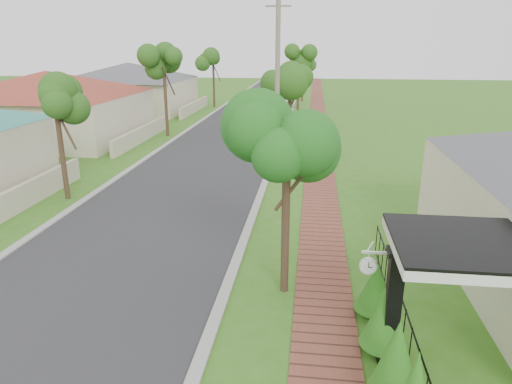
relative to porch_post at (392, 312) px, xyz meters
The scene contains 16 objects.
ground 4.79m from the porch_post, 167.60° to the left, with size 160.00×160.00×0.00m, color #356C19.
road 22.34m from the porch_post, 109.77° to the left, with size 7.00×120.00×0.02m, color #28282B.
kerb_right 21.39m from the porch_post, 100.52° to the left, with size 0.30×120.00×0.10m, color #9E9E99.
kerb_left 23.83m from the porch_post, 118.07° to the left, with size 0.30×120.00×0.10m, color #9E9E99.
sidewalk 21.07m from the porch_post, 93.54° to the left, with size 1.50×120.00×0.03m, color brown.
porch_post is the anchor object (origin of this frame).
picket_fence 1.21m from the porch_post, 70.71° to the left, with size 0.03×8.02×1.00m.
street_trees 29.02m from the porch_post, 104.93° to the left, with size 10.70×37.65×5.89m.
hedge_row 0.55m from the porch_post, 101.83° to the right, with size 0.88×4.99×2.19m.
far_house_red 28.70m from the porch_post, 132.91° to the left, with size 15.56×15.56×4.60m.
far_house_grey 40.09m from the porch_post, 119.15° to the left, with size 15.56×15.56×4.60m.
parked_car_red 31.54m from the porch_post, 100.14° to the left, with size 1.90×4.73×1.61m, color maroon.
parked_car_white 40.45m from the porch_post, 96.33° to the left, with size 1.34×3.85×1.27m, color silver.
near_tree 4.49m from the porch_post, 133.23° to the left, with size 1.96×1.96×5.04m.
utility_pole 15.03m from the porch_post, 103.90° to the left, with size 1.20×0.24×8.37m.
station_clock 1.04m from the porch_post, 140.57° to the left, with size 0.64×0.13×0.52m.
Camera 1 is at (2.78, -9.36, 6.33)m, focal length 32.00 mm.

